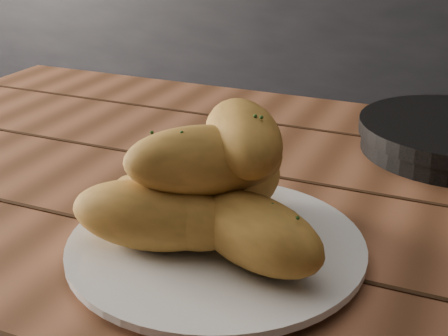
% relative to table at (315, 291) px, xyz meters
% --- Properties ---
extents(counter, '(2.80, 0.60, 0.90)m').
position_rel_table_xyz_m(counter, '(-0.65, 1.77, -0.21)').
color(counter, black).
rests_on(counter, ground).
extents(table, '(1.55, 0.94, 0.75)m').
position_rel_table_xyz_m(table, '(0.00, 0.00, 0.00)').
color(table, brown).
rests_on(table, ground).
extents(plate, '(0.30, 0.30, 0.02)m').
position_rel_table_xyz_m(plate, '(-0.08, -0.11, 0.10)').
color(plate, white).
rests_on(plate, table).
extents(bread_rolls, '(0.28, 0.23, 0.14)m').
position_rel_table_xyz_m(bread_rolls, '(-0.09, -0.11, 0.16)').
color(bread_rolls, gold).
rests_on(bread_rolls, plate).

